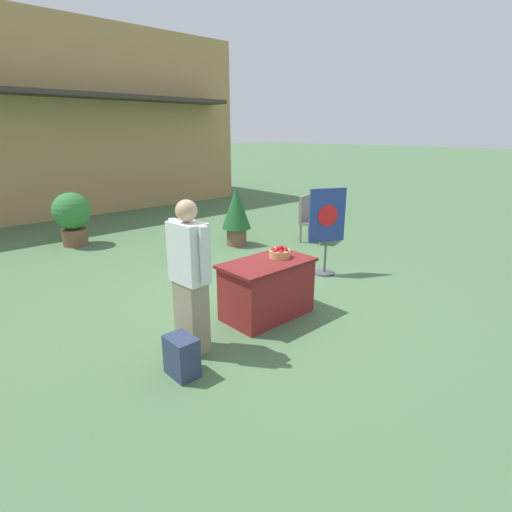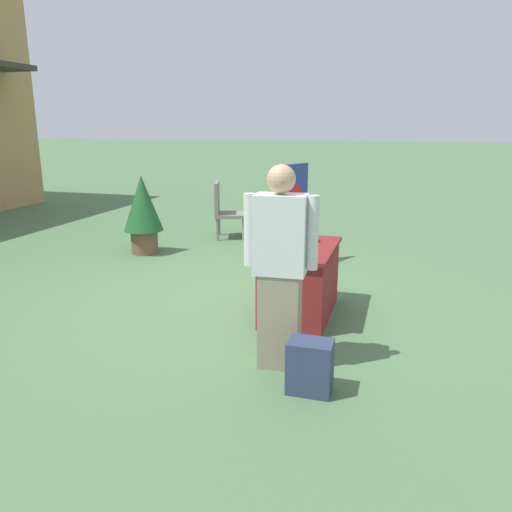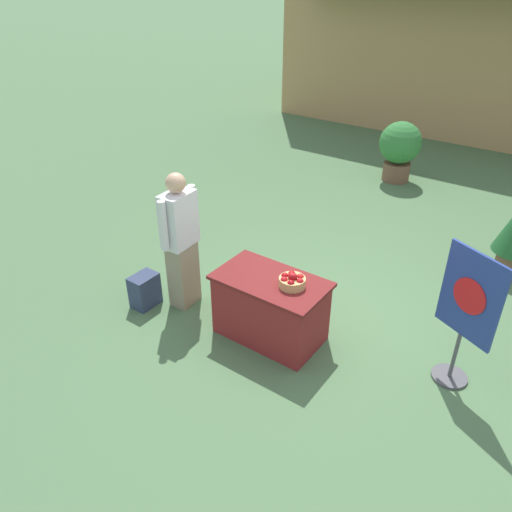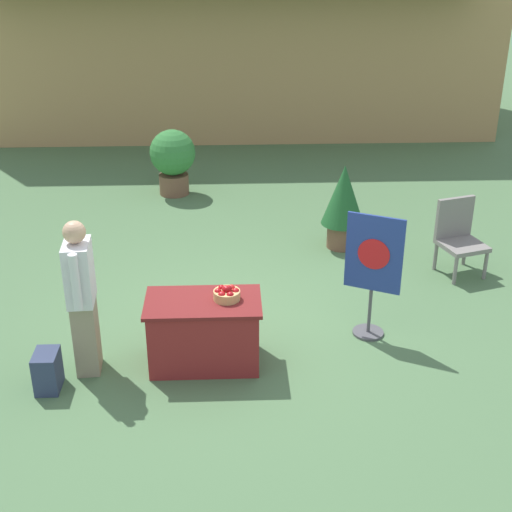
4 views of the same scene
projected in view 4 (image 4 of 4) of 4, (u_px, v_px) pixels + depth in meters
name	position (u px, v px, depth m)	size (l,w,h in m)	color
ground_plane	(236.00, 327.00, 8.44)	(120.00, 120.00, 0.00)	#4C7047
storefront_building	(231.00, 3.00, 16.17)	(11.34, 5.46, 5.28)	tan
display_table	(204.00, 332.00, 7.60)	(1.22, 0.71, 0.76)	maroon
apple_basket	(227.00, 293.00, 7.44)	(0.28, 0.28, 0.16)	tan
person_visitor	(82.00, 297.00, 7.28)	(0.29, 0.61, 1.71)	gray
backpack	(48.00, 371.00, 7.25)	(0.24, 0.34, 0.42)	#2D3856
poster_board	(373.00, 270.00, 7.95)	(0.59, 0.36, 1.48)	#4C4C51
patio_chair	(458.00, 234.00, 9.56)	(0.69, 0.69, 1.02)	gray
potted_plant_far_left	(173.00, 158.00, 12.26)	(0.79, 0.79, 1.14)	brown
potted_plant_near_left	(343.00, 202.00, 10.21)	(0.62, 0.62, 1.25)	brown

